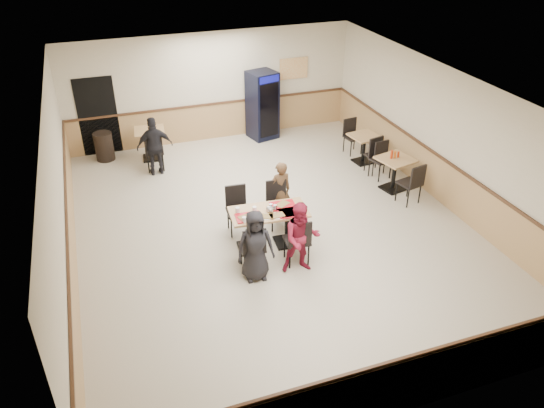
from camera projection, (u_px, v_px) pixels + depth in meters
name	position (u px, v px, depth m)	size (l,w,h in m)	color
ground	(272.00, 226.00, 11.29)	(10.00, 10.00, 0.00)	beige
room_shell	(304.00, 144.00, 13.57)	(10.00, 10.00, 10.00)	silver
main_table	(269.00, 223.00, 10.41)	(1.56, 0.87, 0.81)	black
main_chairs	(266.00, 224.00, 10.41)	(1.48, 1.87, 1.02)	black
diner_woman_left	(255.00, 246.00, 9.46)	(0.68, 0.44, 1.39)	black
diner_woman_right	(301.00, 238.00, 9.64)	(0.69, 0.54, 1.43)	maroon
diner_man_opposite	(280.00, 191.00, 11.20)	(0.50, 0.33, 1.36)	brown
lone_diner	(155.00, 146.00, 13.02)	(0.88, 0.37, 1.50)	black
tabletop_clutter	(271.00, 212.00, 10.20)	(1.36, 0.72, 0.12)	#B70C18
side_table_near	(395.00, 169.00, 12.42)	(0.90, 0.90, 0.81)	black
side_table_near_chair_south	(409.00, 182.00, 11.91)	(0.47, 0.47, 1.02)	black
side_table_near_chair_north	(381.00, 159.00, 12.96)	(0.47, 0.47, 1.02)	black
side_table_far	(364.00, 144.00, 13.70)	(0.79, 0.79, 0.76)	black
side_table_far_chair_south	(375.00, 155.00, 13.22)	(0.44, 0.44, 0.96)	black
side_table_far_chair_north	(353.00, 137.00, 14.20)	(0.44, 0.44, 0.96)	black
condiment_caddy	(394.00, 154.00, 12.27)	(0.23, 0.06, 0.20)	#B72F0D
back_table	(150.00, 140.00, 13.87)	(0.83, 0.83, 0.82)	black
back_table_chair_lone	(154.00, 150.00, 13.36)	(0.48, 0.48, 1.03)	black
pepsi_cooler	(262.00, 105.00, 14.91)	(0.87, 0.87, 1.91)	black
trash_bin	(104.00, 146.00, 13.90)	(0.48, 0.48, 0.75)	black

